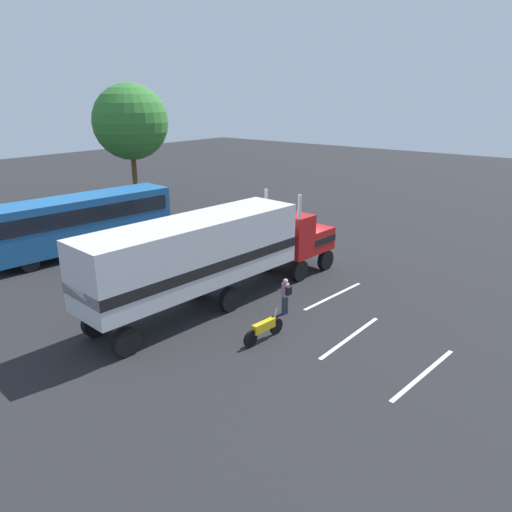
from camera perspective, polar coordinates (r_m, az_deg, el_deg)
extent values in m
plane|color=#232326|center=(26.35, 4.47, -1.68)|extent=(120.00, 120.00, 0.00)
cube|color=silver|center=(23.27, 9.17, -4.69)|extent=(4.39, 0.59, 0.01)
cube|color=silver|center=(19.64, 11.11, -9.42)|extent=(4.40, 0.29, 0.01)
cube|color=silver|center=(17.94, 19.24, -13.09)|extent=(4.39, 0.62, 0.01)
cube|color=#B21919|center=(26.51, 6.03, 2.27)|extent=(1.99, 2.63, 1.20)
cube|color=#B21919|center=(25.15, 3.86, 2.62)|extent=(1.59, 2.60, 2.20)
cube|color=silver|center=(27.24, 7.23, 2.68)|extent=(0.24, 2.10, 1.08)
cube|color=black|center=(26.49, 6.03, 2.40)|extent=(1.99, 2.67, 0.36)
cylinder|color=silver|center=(25.28, 1.16, 4.15)|extent=(0.18, 0.18, 3.40)
cylinder|color=silver|center=(23.92, 5.10, 3.23)|extent=(0.18, 0.18, 3.40)
cube|color=silver|center=(20.66, -7.33, 0.51)|extent=(10.67, 3.40, 2.80)
cube|color=black|center=(20.80, -7.29, -0.59)|extent=(10.67, 3.44, 0.44)
cylinder|color=silver|center=(26.62, 2.21, 0.75)|extent=(1.35, 0.74, 0.64)
cylinder|color=black|center=(27.71, 4.52, 0.56)|extent=(1.12, 0.38, 1.10)
cylinder|color=black|center=(26.48, 8.23, -0.45)|extent=(1.12, 0.38, 1.10)
cylinder|color=black|center=(26.04, 1.35, -0.59)|extent=(1.12, 0.38, 1.10)
cylinder|color=black|center=(24.72, 5.16, -1.73)|extent=(1.12, 0.38, 1.10)
cylinder|color=black|center=(22.81, -6.96, -3.59)|extent=(1.12, 0.38, 1.10)
cylinder|color=black|center=(21.30, -3.11, -5.14)|extent=(1.12, 0.38, 1.10)
cylinder|color=black|center=(20.17, -18.48, -7.57)|extent=(1.12, 0.38, 1.10)
cylinder|color=black|center=(18.44, -15.09, -9.80)|extent=(1.12, 0.38, 1.10)
cylinder|color=#2D3347|center=(21.05, 3.31, -5.86)|extent=(0.18, 0.18, 0.82)
cylinder|color=#2D3347|center=(21.15, 3.60, -5.74)|extent=(0.18, 0.18, 0.82)
cylinder|color=#A5728C|center=(20.82, 3.49, -4.05)|extent=(0.34, 0.34, 0.58)
sphere|color=tan|center=(20.66, 3.51, -3.01)|extent=(0.23, 0.23, 0.23)
cube|color=black|center=(20.68, 3.88, -4.13)|extent=(0.28, 0.20, 0.36)
cube|color=#1E5999|center=(30.54, -19.95, 3.93)|extent=(11.20, 3.65, 2.90)
cube|color=black|center=(30.41, -20.07, 4.99)|extent=(10.55, 3.62, 0.90)
cylinder|color=black|center=(33.73, -14.33, 3.25)|extent=(1.02, 0.38, 1.00)
cylinder|color=black|center=(31.89, -12.19, 2.53)|extent=(1.02, 0.38, 1.00)
cylinder|color=black|center=(30.63, -26.75, 0.23)|extent=(1.02, 0.38, 1.00)
cylinder|color=black|center=(28.58, -25.22, -0.76)|extent=(1.02, 0.38, 1.00)
cylinder|color=black|center=(19.42, 2.42, -8.32)|extent=(0.67, 0.17, 0.66)
cylinder|color=black|center=(18.49, -0.65, -9.78)|extent=(0.67, 0.17, 0.66)
cube|color=gold|center=(18.81, 0.93, -8.28)|extent=(1.12, 0.35, 0.36)
cylinder|color=silver|center=(19.15, 2.23, -7.22)|extent=(0.29, 0.10, 0.69)
cylinder|color=brown|center=(44.33, -14.17, 9.26)|extent=(0.44, 0.44, 4.62)
sphere|color=#32762E|center=(43.86, -14.65, 15.12)|extent=(6.38, 6.38, 6.38)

